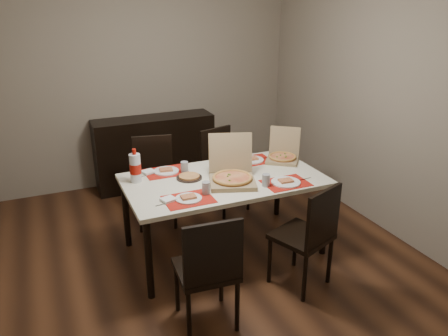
{
  "coord_description": "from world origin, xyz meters",
  "views": [
    {
      "loc": [
        -1.29,
        -3.43,
        2.29
      ],
      "look_at": [
        0.18,
        -0.05,
        0.85
      ],
      "focal_mm": 35.0,
      "sensor_mm": 36.0,
      "label": 1
    }
  ],
  "objects_px": {
    "chair_far_right": "(222,166)",
    "soda_bottle": "(135,168)",
    "pizza_box_center": "(232,176)",
    "sideboard": "(155,151)",
    "chair_near_left": "(208,268)",
    "dip_bowl": "(228,171)",
    "chair_far_left": "(155,176)",
    "dining_table": "(224,185)",
    "chair_near_right": "(309,233)"
  },
  "relations": [
    {
      "from": "chair_near_right",
      "to": "chair_far_right",
      "type": "bearing_deg",
      "value": 91.77
    },
    {
      "from": "pizza_box_center",
      "to": "chair_far_left",
      "type": "bearing_deg",
      "value": 115.71
    },
    {
      "from": "dining_table",
      "to": "dip_bowl",
      "type": "xyz_separation_m",
      "value": [
        0.09,
        0.12,
        0.08
      ]
    },
    {
      "from": "sideboard",
      "to": "dining_table",
      "type": "xyz_separation_m",
      "value": [
        0.18,
        -1.83,
        0.23
      ]
    },
    {
      "from": "chair_near_right",
      "to": "chair_far_left",
      "type": "distance_m",
      "value": 1.87
    },
    {
      "from": "chair_far_right",
      "to": "pizza_box_center",
      "type": "relative_size",
      "value": 1.7
    },
    {
      "from": "chair_far_left",
      "to": "soda_bottle",
      "type": "relative_size",
      "value": 3.01
    },
    {
      "from": "chair_far_left",
      "to": "chair_far_right",
      "type": "distance_m",
      "value": 0.79
    },
    {
      "from": "chair_far_left",
      "to": "soda_bottle",
      "type": "bearing_deg",
      "value": -117.19
    },
    {
      "from": "dining_table",
      "to": "chair_far_right",
      "type": "distance_m",
      "value": 0.95
    },
    {
      "from": "chair_near_left",
      "to": "dip_bowl",
      "type": "relative_size",
      "value": 7.53
    },
    {
      "from": "dip_bowl",
      "to": "soda_bottle",
      "type": "distance_m",
      "value": 0.86
    },
    {
      "from": "chair_near_right",
      "to": "soda_bottle",
      "type": "height_order",
      "value": "soda_bottle"
    },
    {
      "from": "sideboard",
      "to": "dining_table",
      "type": "distance_m",
      "value": 1.85
    },
    {
      "from": "dining_table",
      "to": "chair_near_right",
      "type": "height_order",
      "value": "chair_near_right"
    },
    {
      "from": "chair_near_left",
      "to": "dip_bowl",
      "type": "xyz_separation_m",
      "value": [
        0.62,
        1.07,
        0.25
      ]
    },
    {
      "from": "chair_near_right",
      "to": "chair_far_right",
      "type": "distance_m",
      "value": 1.68
    },
    {
      "from": "chair_far_right",
      "to": "soda_bottle",
      "type": "bearing_deg",
      "value": -150.53
    },
    {
      "from": "dip_bowl",
      "to": "soda_bottle",
      "type": "relative_size",
      "value": 0.4
    },
    {
      "from": "chair_far_right",
      "to": "chair_near_right",
      "type": "bearing_deg",
      "value": -88.23
    },
    {
      "from": "sideboard",
      "to": "chair_near_left",
      "type": "xyz_separation_m",
      "value": [
        -0.35,
        -2.77,
        0.06
      ]
    },
    {
      "from": "chair_far_right",
      "to": "soda_bottle",
      "type": "xyz_separation_m",
      "value": [
        -1.11,
        -0.63,
        0.37
      ]
    },
    {
      "from": "dining_table",
      "to": "dip_bowl",
      "type": "distance_m",
      "value": 0.18
    },
    {
      "from": "sideboard",
      "to": "chair_far_right",
      "type": "bearing_deg",
      "value": -61.04
    },
    {
      "from": "pizza_box_center",
      "to": "soda_bottle",
      "type": "relative_size",
      "value": 1.77
    },
    {
      "from": "dining_table",
      "to": "chair_near_right",
      "type": "relative_size",
      "value": 1.94
    },
    {
      "from": "sideboard",
      "to": "chair_far_right",
      "type": "xyz_separation_m",
      "value": [
        0.53,
        -0.96,
        0.06
      ]
    },
    {
      "from": "chair_near_left",
      "to": "pizza_box_center",
      "type": "distance_m",
      "value": 1.05
    },
    {
      "from": "chair_near_right",
      "to": "chair_near_left",
      "type": "bearing_deg",
      "value": -171.8
    },
    {
      "from": "chair_far_right",
      "to": "soda_bottle",
      "type": "relative_size",
      "value": 3.01
    },
    {
      "from": "chair_far_right",
      "to": "soda_bottle",
      "type": "height_order",
      "value": "soda_bottle"
    },
    {
      "from": "chair_near_left",
      "to": "chair_far_left",
      "type": "bearing_deg",
      "value": 87.09
    },
    {
      "from": "sideboard",
      "to": "chair_near_right",
      "type": "distance_m",
      "value": 2.7
    },
    {
      "from": "chair_near_left",
      "to": "soda_bottle",
      "type": "xyz_separation_m",
      "value": [
        -0.23,
        1.19,
        0.37
      ]
    },
    {
      "from": "chair_near_right",
      "to": "dip_bowl",
      "type": "height_order",
      "value": "chair_near_right"
    },
    {
      "from": "sideboard",
      "to": "pizza_box_center",
      "type": "bearing_deg",
      "value": -83.86
    },
    {
      "from": "chair_near_left",
      "to": "chair_near_right",
      "type": "relative_size",
      "value": 1.0
    },
    {
      "from": "pizza_box_center",
      "to": "chair_near_left",
      "type": "bearing_deg",
      "value": -123.78
    },
    {
      "from": "sideboard",
      "to": "pizza_box_center",
      "type": "height_order",
      "value": "pizza_box_center"
    },
    {
      "from": "sideboard",
      "to": "chair_far_left",
      "type": "xyz_separation_m",
      "value": [
        -0.26,
        -0.96,
        0.06
      ]
    },
    {
      "from": "chair_near_left",
      "to": "dip_bowl",
      "type": "height_order",
      "value": "chair_near_left"
    },
    {
      "from": "sideboard",
      "to": "chair_far_right",
      "type": "height_order",
      "value": "chair_far_right"
    },
    {
      "from": "chair_far_left",
      "to": "chair_far_right",
      "type": "height_order",
      "value": "same"
    },
    {
      "from": "chair_near_left",
      "to": "chair_far_left",
      "type": "xyz_separation_m",
      "value": [
        0.09,
        1.81,
        0.0
      ]
    },
    {
      "from": "sideboard",
      "to": "chair_far_right",
      "type": "distance_m",
      "value": 1.1
    },
    {
      "from": "chair_near_left",
      "to": "chair_near_right",
      "type": "bearing_deg",
      "value": 8.2
    },
    {
      "from": "chair_near_left",
      "to": "chair_near_right",
      "type": "distance_m",
      "value": 0.94
    },
    {
      "from": "sideboard",
      "to": "pizza_box_center",
      "type": "distance_m",
      "value": 1.98
    },
    {
      "from": "chair_far_left",
      "to": "dip_bowl",
      "type": "height_order",
      "value": "chair_far_left"
    },
    {
      "from": "dining_table",
      "to": "chair_far_right",
      "type": "relative_size",
      "value": 1.94
    }
  ]
}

